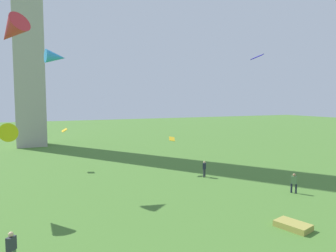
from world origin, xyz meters
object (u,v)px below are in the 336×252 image
at_px(person_2, 11,247).
at_px(kite_flying_2, 12,31).
at_px(kite_flying_5, 55,57).
at_px(person_3, 294,182).
at_px(kite_flying_0, 5,134).
at_px(person_1, 204,168).
at_px(kite_flying_3, 64,130).
at_px(kite_flying_4, 172,139).
at_px(kite_bundle_0, 293,226).
at_px(kite_flying_1, 257,57).

relative_size(person_2, kite_flying_2, 0.64).
bearing_deg(kite_flying_5, person_3, -130.31).
height_order(person_3, kite_flying_5, kite_flying_5).
bearing_deg(kite_flying_0, kite_flying_5, -139.28).
bearing_deg(kite_flying_0, kite_flying_2, 90.89).
xyz_separation_m(person_1, kite_flying_3, (-12.80, 10.51, 3.57)).
height_order(person_3, kite_flying_4, kite_flying_4).
bearing_deg(kite_bundle_0, kite_flying_5, 126.51).
bearing_deg(kite_flying_4, kite_flying_5, -68.18).
bearing_deg(kite_flying_2, kite_bundle_0, 117.20).
height_order(person_3, kite_flying_2, kite_flying_2).
xyz_separation_m(person_1, person_3, (4.09, -8.15, 0.01)).
bearing_deg(kite_flying_1, kite_flying_4, 63.05).
bearing_deg(person_2, kite_flying_2, -144.92).
bearing_deg(kite_flying_0, person_3, 151.78).
bearing_deg(person_2, kite_flying_0, -139.22).
xyz_separation_m(kite_flying_1, kite_flying_4, (-10.79, 1.14, -9.48)).
relative_size(person_2, kite_flying_1, 1.05).
distance_m(kite_flying_0, kite_bundle_0, 20.41).
bearing_deg(kite_bundle_0, kite_flying_0, 146.66).
xyz_separation_m(person_2, kite_flying_0, (-0.48, 8.43, 4.67)).
bearing_deg(kite_bundle_0, kite_flying_2, 152.36).
relative_size(person_1, kite_flying_5, 0.85).
bearing_deg(person_2, kite_bundle_0, 119.04).
xyz_separation_m(person_2, person_3, (21.88, 3.12, -0.02)).
bearing_deg(kite_flying_1, person_1, 83.35).
bearing_deg(kite_flying_3, person_3, 42.00).
relative_size(kite_flying_0, kite_bundle_0, 1.12).
bearing_deg(person_1, kite_bundle_0, 39.20).
height_order(kite_flying_1, kite_flying_4, kite_flying_1).
distance_m(person_1, person_2, 21.06).
bearing_deg(kite_flying_3, kite_bundle_0, 24.25).
bearing_deg(kite_flying_1, kite_flying_3, 47.82).
xyz_separation_m(kite_flying_2, kite_flying_3, (4.74, 15.95, -7.87)).
bearing_deg(kite_flying_0, kite_bundle_0, 131.79).
relative_size(kite_flying_2, kite_flying_5, 1.38).
bearing_deg(person_2, kite_flying_3, -155.38).
distance_m(kite_flying_2, kite_flying_3, 18.40).
distance_m(person_2, kite_flying_4, 21.54).
bearing_deg(kite_flying_5, person_2, 157.22).
relative_size(kite_flying_1, kite_flying_5, 0.84).
distance_m(person_1, kite_flying_2, 21.64).
bearing_deg(kite_flying_3, person_2, -13.04).
height_order(kite_flying_0, kite_bundle_0, kite_flying_0).
height_order(kite_flying_1, kite_flying_3, kite_flying_1).
xyz_separation_m(person_3, kite_flying_0, (-22.36, 5.31, 4.70)).
xyz_separation_m(person_1, kite_flying_5, (-14.22, 3.07, 11.08)).
distance_m(kite_flying_0, kite_flying_2, 7.25).
relative_size(person_3, kite_flying_3, 1.78).
xyz_separation_m(kite_flying_2, kite_flying_4, (15.34, 8.76, -8.63)).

